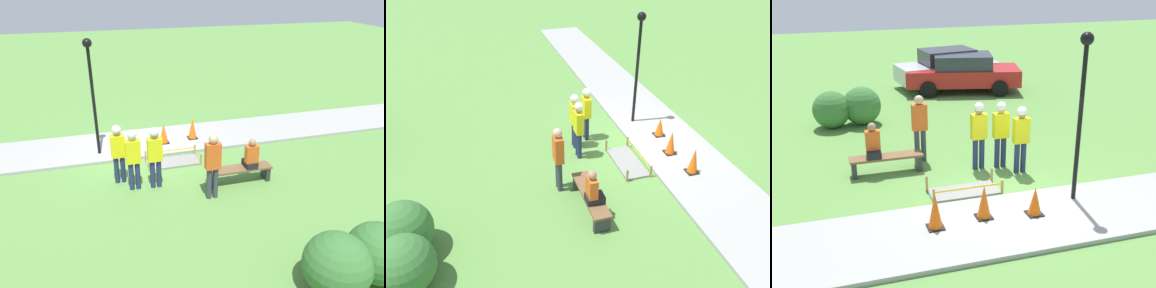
# 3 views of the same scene
# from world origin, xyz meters

# --- Properties ---
(ground_plane) EXTENTS (60.00, 60.00, 0.00)m
(ground_plane) POSITION_xyz_m (0.00, 0.00, 0.00)
(ground_plane) COLOR #5B8E42
(sidewalk) EXTENTS (28.00, 2.35, 0.10)m
(sidewalk) POSITION_xyz_m (0.00, -1.17, 0.05)
(sidewalk) COLOR #9E9E99
(sidewalk) RESTS_ON ground_plane
(wet_concrete_patch) EXTENTS (1.69, 0.76, 0.38)m
(wet_concrete_patch) POSITION_xyz_m (-0.90, 0.53, 0.04)
(wet_concrete_patch) COLOR gray
(wet_concrete_patch) RESTS_ON ground_plane
(traffic_cone_near_patch) EXTENTS (0.34, 0.34, 0.77)m
(traffic_cone_near_patch) POSITION_xyz_m (-1.96, -0.99, 0.48)
(traffic_cone_near_patch) COLOR black
(traffic_cone_near_patch) RESTS_ON sidewalk
(traffic_cone_far_patch) EXTENTS (0.34, 0.34, 0.73)m
(traffic_cone_far_patch) POSITION_xyz_m (-0.90, -0.87, 0.46)
(traffic_cone_far_patch) COLOR black
(traffic_cone_far_patch) RESTS_ON sidewalk
(traffic_cone_sidewalk_edge) EXTENTS (0.34, 0.34, 0.62)m
(traffic_cone_sidewalk_edge) POSITION_xyz_m (0.17, -1.06, 0.41)
(traffic_cone_sidewalk_edge) COLOR black
(traffic_cone_sidewalk_edge) RESTS_ON sidewalk
(park_bench) EXTENTS (1.86, 0.44, 0.48)m
(park_bench) POSITION_xyz_m (-2.47, 2.21, 0.34)
(park_bench) COLOR #2D2D33
(park_bench) RESTS_ON ground_plane
(person_seated_on_bench) EXTENTS (0.36, 0.44, 0.89)m
(person_seated_on_bench) POSITION_xyz_m (-2.77, 2.26, 0.83)
(person_seated_on_bench) COLOR black
(person_seated_on_bench) RESTS_ON park_bench
(worker_supervisor) EXTENTS (0.40, 0.26, 1.80)m
(worker_supervisor) POSITION_xyz_m (-0.11, 1.80, 1.08)
(worker_supervisor) COLOR navy
(worker_supervisor) RESTS_ON ground_plane
(worker_assistant) EXTENTS (0.40, 0.26, 1.79)m
(worker_assistant) POSITION_xyz_m (0.47, 1.75, 1.07)
(worker_assistant) COLOR navy
(worker_assistant) RESTS_ON ground_plane
(worker_trainee) EXTENTS (0.40, 0.26, 1.77)m
(worker_trainee) POSITION_xyz_m (0.83, 1.26, 1.05)
(worker_trainee) COLOR navy
(worker_trainee) RESTS_ON ground_plane
(bystander_in_orange_shirt) EXTENTS (0.40, 0.24, 1.85)m
(bystander_in_orange_shirt) POSITION_xyz_m (-1.46, 2.75, 1.06)
(bystander_in_orange_shirt) COLOR #383D47
(bystander_in_orange_shirt) RESTS_ON ground_plane
(lamppost_near) EXTENTS (0.28, 0.28, 3.71)m
(lamppost_near) POSITION_xyz_m (1.33, -0.64, 2.55)
(lamppost_near) COLOR black
(lamppost_near) RESTS_ON sidewalk
(shrub_rounded_near) EXTENTS (1.27, 1.27, 1.27)m
(shrub_rounded_near) POSITION_xyz_m (-2.64, 6.47, 0.63)
(shrub_rounded_near) COLOR #387033
(shrub_rounded_near) RESTS_ON ground_plane
(shrub_rounded_mid) EXTENTS (1.22, 1.22, 1.22)m
(shrub_rounded_mid) POSITION_xyz_m (-3.62, 6.37, 0.61)
(shrub_rounded_mid) COLOR #387033
(shrub_rounded_mid) RESTS_ON ground_plane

